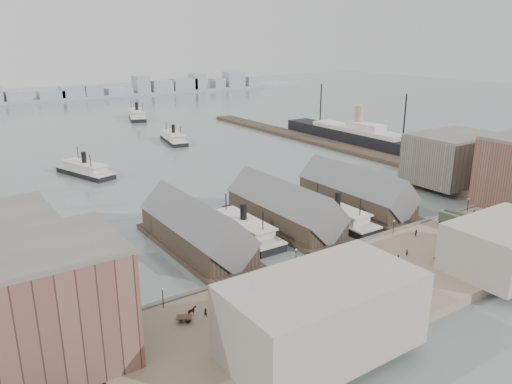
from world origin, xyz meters
TOP-DOWN VIEW (x-y plane):
  - ground at (0.00, 0.00)m, footprint 900.00×900.00m
  - quay at (0.00, -20.00)m, footprint 180.00×30.00m
  - seawall at (0.00, -5.20)m, footprint 180.00×1.20m
  - east_wharf at (78.00, 90.00)m, footprint 10.00×180.00m
  - ferry_shed_west at (-26.00, 16.88)m, footprint 14.00×42.00m
  - ferry_shed_center at (0.00, 16.88)m, footprint 14.00×42.00m
  - ferry_shed_east at (26.00, 16.88)m, footprint 14.00×42.00m
  - warehouse_west_front at (-70.00, -12.00)m, footprint 32.00×18.00m
  - warehouse_east_back at (68.00, 15.00)m, footprint 28.00×20.00m
  - street_bldg_center at (20.00, -32.00)m, footprint 24.00×16.00m
  - street_bldg_west at (-30.00, -32.00)m, footprint 30.00×16.00m
  - lamp_post_far_w at (-45.00, -7.00)m, footprint 0.44×0.44m
  - lamp_post_near_w at (-15.00, -7.00)m, footprint 0.44×0.44m
  - lamp_post_near_e at (15.00, -7.00)m, footprint 0.44×0.44m
  - lamp_post_far_e at (45.00, -7.00)m, footprint 0.44×0.44m
  - far_shore at (-2.07, 334.14)m, footprint 500.00×40.00m
  - ferry_docked_west at (-13.00, 16.34)m, footprint 7.82×26.06m
  - ferry_docked_east at (13.00, 10.53)m, footprint 7.65×25.49m
  - ferry_open_near at (-28.91, 96.95)m, footprint 15.51×26.74m
  - ferry_open_mid at (22.57, 132.36)m, footprint 11.84×25.99m
  - ferry_open_far at (34.00, 207.71)m, footprint 17.46×31.23m
  - ocean_steamer at (92.00, 81.47)m, footprint 12.21×89.23m
  - tram at (32.12, -13.12)m, footprint 3.87×10.48m
  - horse_cart_left at (-42.49, -12.47)m, footprint 4.67×3.61m
  - horse_cart_center at (-5.99, -21.07)m, footprint 4.96×1.72m
  - horse_cart_right at (13.41, -22.94)m, footprint 4.72×2.26m
  - pedestrian_0 at (-40.21, -13.84)m, footprint 0.72×0.74m
  - pedestrian_1 at (-37.73, -16.39)m, footprint 1.03×1.00m
  - pedestrian_2 at (-17.52, -8.89)m, footprint 1.16×1.14m
  - pedestrian_3 at (-10.79, -22.40)m, footprint 1.01×1.03m
  - pedestrian_4 at (3.38, -17.74)m, footprint 0.51×0.78m
  - pedestrian_5 at (8.22, -16.79)m, footprint 0.44×0.60m
  - pedestrian_6 at (18.91, -10.74)m, footprint 1.01×0.86m
  - pedestrian_7 at (37.84, -20.27)m, footprint 1.07×0.64m
  - pedestrian_8 at (43.79, -9.82)m, footprint 0.47×0.98m
  - pedestrian_10 at (-5.84, -14.10)m, footprint 0.56×0.70m
  - pedestrian_11 at (3.85, -18.09)m, footprint 1.11×0.56m

SIDE VIEW (x-z plane):
  - ground at x=0.00m, z-range 0.00..0.00m
  - east_wharf at x=78.00m, z-range 0.00..1.60m
  - quay at x=0.00m, z-range 0.00..2.00m
  - seawall at x=0.00m, z-range 0.00..2.30m
  - ferry_open_mid at x=22.57m, z-range -2.38..6.57m
  - ferry_docked_east at x=13.00m, z-range -2.42..6.68m
  - ferry_open_near at x=-28.91m, z-range -2.43..6.72m
  - ferry_docked_west at x=-13.00m, z-range -2.47..6.83m
  - ferry_open_far at x=34.00m, z-range -2.84..7.85m
  - horse_cart_right at x=13.41m, z-range 2.03..3.52m
  - pedestrian_4 at x=3.38m, z-range 2.00..3.58m
  - pedestrian_2 at x=-17.52m, z-range 2.00..3.60m
  - pedestrian_7 at x=37.84m, z-range 2.00..3.62m
  - horse_cart_left at x=-42.49m, z-range 2.01..3.61m
  - pedestrian_8 at x=43.79m, z-range 2.00..3.62m
  - pedestrian_5 at x=8.22m, z-range 2.00..3.63m
  - pedestrian_0 at x=-40.21m, z-range 2.00..3.64m
  - horse_cart_center at x=-5.99m, z-range 2.00..3.66m
  - pedestrian_1 at x=-37.73m, z-range 2.00..3.67m
  - pedestrian_10 at x=-5.84m, z-range 2.00..3.71m
  - pedestrian_3 at x=-10.79m, z-range 2.00..3.74m
  - pedestrian_6 at x=18.91m, z-range 2.00..3.79m
  - pedestrian_11 at x=3.85m, z-range 2.00..3.81m
  - ocean_steamer at x=92.00m, z-range -5.09..12.76m
  - tram at x=32.12m, z-range 2.04..5.69m
  - far_shore at x=-2.07m, z-range -3.96..11.77m
  - ferry_shed_west at x=-26.00m, z-range -1.66..10.94m
  - ferry_shed_center at x=0.00m, z-range -1.66..10.94m
  - ferry_shed_east at x=26.00m, z-range -1.66..10.94m
  - lamp_post_far_w at x=-45.00m, z-range 2.75..6.67m
  - lamp_post_near_w at x=-15.00m, z-range 2.75..6.67m
  - lamp_post_near_e at x=15.00m, z-range 2.75..6.67m
  - lamp_post_far_e at x=45.00m, z-range 2.75..6.67m
  - street_bldg_center at x=20.00m, z-range 2.00..12.00m
  - street_bldg_west at x=-30.00m, z-range 2.00..14.00m
  - warehouse_east_back at x=68.00m, z-range 2.00..17.00m
  - warehouse_west_front at x=-70.00m, z-range 2.00..20.00m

